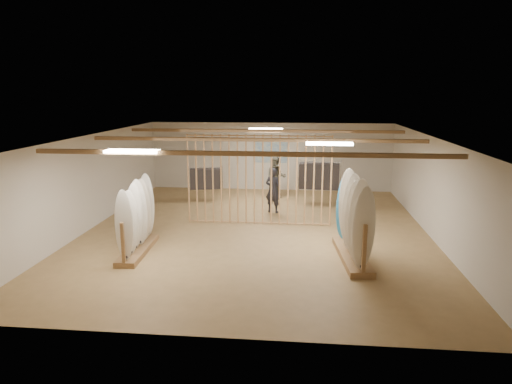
# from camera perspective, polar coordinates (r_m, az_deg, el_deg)

# --- Properties ---
(floor) EXTENTS (12.00, 12.00, 0.00)m
(floor) POSITION_cam_1_polar(r_m,az_deg,el_deg) (13.55, 0.00, -4.96)
(floor) COLOR #9E7C4C
(floor) RESTS_ON ground
(ceiling) EXTENTS (12.00, 12.00, 0.00)m
(ceiling) POSITION_cam_1_polar(r_m,az_deg,el_deg) (12.99, 0.00, 6.91)
(ceiling) COLOR gray
(ceiling) RESTS_ON ground
(wall_back) EXTENTS (12.00, 0.00, 12.00)m
(wall_back) POSITION_cam_1_polar(r_m,az_deg,el_deg) (19.09, 1.79, 4.44)
(wall_back) COLOR beige
(wall_back) RESTS_ON ground
(wall_front) EXTENTS (12.00, 0.00, 12.00)m
(wall_front) POSITION_cam_1_polar(r_m,az_deg,el_deg) (7.47, -4.63, -8.38)
(wall_front) COLOR beige
(wall_front) RESTS_ON ground
(wall_left) EXTENTS (0.00, 12.00, 12.00)m
(wall_left) POSITION_cam_1_polar(r_m,az_deg,el_deg) (14.56, -19.99, 1.19)
(wall_left) COLOR beige
(wall_left) RESTS_ON ground
(wall_right) EXTENTS (0.00, 12.00, 12.00)m
(wall_right) POSITION_cam_1_polar(r_m,az_deg,el_deg) (13.65, 21.38, 0.37)
(wall_right) COLOR beige
(wall_right) RESTS_ON ground
(ceiling_slats) EXTENTS (9.50, 6.12, 0.10)m
(ceiling_slats) POSITION_cam_1_polar(r_m,az_deg,el_deg) (13.00, 0.00, 6.56)
(ceiling_slats) COLOR olive
(ceiling_slats) RESTS_ON ground
(light_panels) EXTENTS (1.20, 0.35, 0.06)m
(light_panels) POSITION_cam_1_polar(r_m,az_deg,el_deg) (12.99, 0.00, 6.65)
(light_panels) COLOR white
(light_panels) RESTS_ON ground
(bamboo_partition) EXTENTS (4.45, 0.05, 2.78)m
(bamboo_partition) POSITION_cam_1_polar(r_m,az_deg,el_deg) (13.98, 0.33, 1.50)
(bamboo_partition) COLOR tan
(bamboo_partition) RESTS_ON ground
(poster) EXTENTS (1.40, 0.03, 0.90)m
(poster) POSITION_cam_1_polar(r_m,az_deg,el_deg) (19.05, 1.79, 5.03)
(poster) COLOR #2F66A7
(poster) RESTS_ON ground
(rack_left) EXTENTS (0.63, 2.31, 1.84)m
(rack_left) POSITION_cam_1_polar(r_m,az_deg,el_deg) (12.06, -14.65, -4.45)
(rack_left) COLOR olive
(rack_left) RESTS_ON floor
(rack_right) EXTENTS (0.80, 2.62, 2.08)m
(rack_right) POSITION_cam_1_polar(r_m,az_deg,el_deg) (11.44, 12.03, -4.82)
(rack_right) COLOR olive
(rack_right) RESTS_ON floor
(clothing_rack_a) EXTENTS (1.22, 0.54, 1.33)m
(clothing_rack_a) POSITION_cam_1_polar(r_m,az_deg,el_deg) (17.11, -6.31, 1.64)
(clothing_rack_a) COLOR silver
(clothing_rack_a) RESTS_ON floor
(clothing_rack_b) EXTENTS (1.53, 0.51, 1.64)m
(clothing_rack_b) POSITION_cam_1_polar(r_m,az_deg,el_deg) (16.62, 7.91, 1.97)
(clothing_rack_b) COLOR silver
(clothing_rack_b) RESTS_ON floor
(shopper_a) EXTENTS (0.76, 0.65, 1.76)m
(shopper_a) POSITION_cam_1_polar(r_m,az_deg,el_deg) (15.48, 2.16, 0.59)
(shopper_a) COLOR black
(shopper_a) RESTS_ON floor
(shopper_b) EXTENTS (0.91, 0.73, 1.83)m
(shopper_b) POSITION_cam_1_polar(r_m,az_deg,el_deg) (17.64, 2.53, 2.18)
(shopper_b) COLOR #3B392D
(shopper_b) RESTS_ON floor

